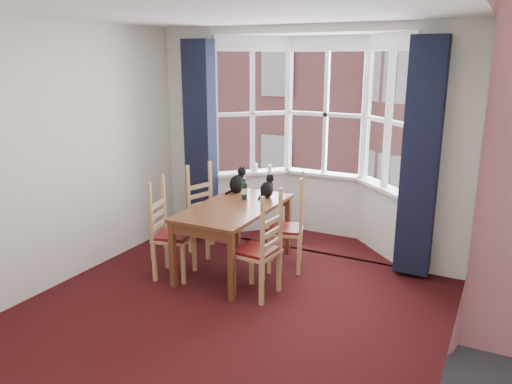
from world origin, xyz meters
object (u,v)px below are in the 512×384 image
Objects in this scene: chair_left_near at (166,236)px; candle_short at (270,169)px; dining_table at (235,213)px; wine_bottle at (245,190)px; chair_right_near at (264,254)px; cat_right at (267,188)px; chair_left_far at (205,215)px; candle_tall at (255,168)px; chair_right_far at (293,230)px; cat_left at (238,182)px.

candle_short is at bearing 77.55° from chair_left_near.
dining_table is 1.37m from candle_short.
chair_left_near is at bearing -125.80° from wine_bottle.
cat_right reaches higher than chair_right_near.
wine_bottle reaches higher than dining_table.
chair_left_far is 3.47× the size of wine_bottle.
candle_tall is at bearing 119.68° from chair_right_near.
chair_left_far is at bearing -113.89° from candle_short.
cat_right is at bearing -66.19° from candle_short.
cat_right reaches higher than chair_left_near.
cat_right is (-0.42, 0.16, 0.42)m from chair_right_far.
chair_left_far is 1.23m from chair_right_far.
candle_tall reaches higher than chair_right_near.
cat_left is 1.28× the size of wine_bottle.
candle_tall reaches higher than chair_left_far.
chair_right_near reaches higher than dining_table.
cat_right is at bearing 10.16° from chair_left_far.
chair_left_near and chair_right_near have the same top height.
cat_right reaches higher than candle_tall.
cat_left is 0.43m from cat_right.
chair_left_near is 2.71× the size of cat_left.
cat_right is (0.81, 0.15, 0.42)m from chair_left_far.
chair_left_near is at bearing -139.95° from dining_table.
candle_tall is at bearing -171.75° from candle_short.
cat_left reaches higher than chair_left_far.
candle_tall is (-0.38, 1.01, 0.04)m from wine_bottle.
candle_short is (-0.17, 1.04, 0.03)m from wine_bottle.
chair_right_near is 1.08m from wine_bottle.
cat_left reaches higher than dining_table.
dining_table is 13.59× the size of candle_short.
chair_right_far is (1.23, -0.01, 0.00)m from chair_left_far.
chair_right_far is at bearing 28.71° from dining_table.
chair_left_far is 2.71× the size of cat_left.
dining_table is 0.72m from chair_right_far.
chair_right_far is at bearing -51.86° from candle_short.
chair_right_near is (1.22, 0.03, 0.00)m from chair_left_near.
chair_right_near is 1.14m from cat_right.
candle_tall is at bearing 83.70° from chair_left_near.
dining_table is at bearing -84.96° from wine_bottle.
wine_bottle is at bearing 129.84° from chair_right_near.
candle_short is (-0.19, 1.34, 0.23)m from dining_table.
chair_right_far is 1.47m from candle_tall.
chair_left_far is 8.09× the size of candle_short.
cat_right is (0.43, -0.04, -0.02)m from cat_left.
cat_left is 0.79m from candle_tall.
chair_right_near is 1.40m from cat_left.
cat_right is 1.00m from candle_tall.
candle_tall reaches higher than candle_short.
chair_left_far is 1.18m from candle_short.
candle_short is (0.41, 1.84, 0.45)m from chair_left_near.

